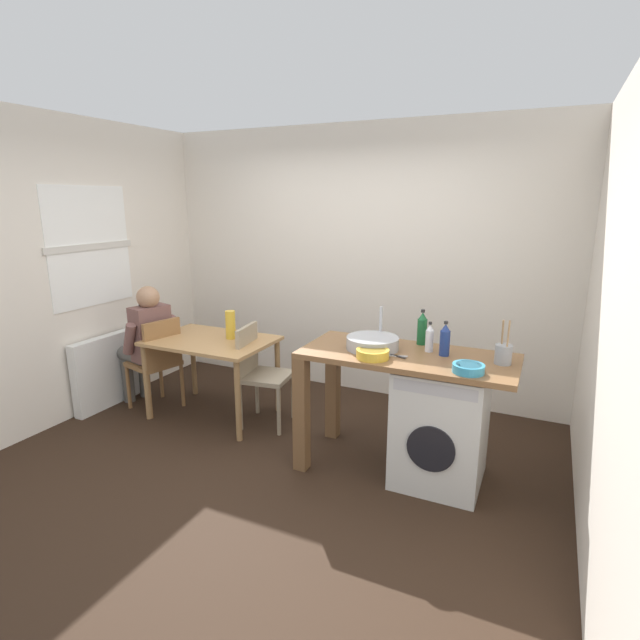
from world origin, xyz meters
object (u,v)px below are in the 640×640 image
at_px(colander, 468,368).
at_px(bottle_clear_small, 445,340).
at_px(seated_person, 147,340).
at_px(mixing_bowl, 373,353).
at_px(vase, 231,325).
at_px(dining_table, 212,349).
at_px(utensil_crock, 503,354).
at_px(chair_opposite, 259,370).
at_px(washing_machine, 441,424).
at_px(chair_person_seat, 158,359).
at_px(bottle_squat_brown, 430,338).
at_px(bottle_tall_green, 422,329).

bearing_deg(colander, bottle_clear_small, 126.06).
distance_m(seated_person, mixing_bowl, 2.43).
height_order(bottle_clear_small, vase, bottle_clear_small).
distance_m(dining_table, utensil_crock, 2.54).
height_order(chair_opposite, washing_machine, chair_opposite).
relative_size(chair_person_seat, bottle_clear_small, 3.64).
distance_m(chair_opposite, seated_person, 1.20).
relative_size(chair_opposite, washing_machine, 1.05).
bearing_deg(bottle_squat_brown, colander, -45.74).
bearing_deg(bottle_tall_green, bottle_squat_brown, -59.41).
relative_size(washing_machine, bottle_clear_small, 3.48).
distance_m(utensil_crock, vase, 2.38).
height_order(washing_machine, utensil_crock, utensil_crock).
distance_m(chair_opposite, bottle_tall_green, 1.53).
bearing_deg(seated_person, chair_opposite, -70.29).
relative_size(bottle_clear_small, mixing_bowl, 1.09).
xyz_separation_m(washing_machine, mixing_bowl, (-0.45, -0.20, 0.52)).
bearing_deg(colander, dining_table, 169.59).
distance_m(chair_opposite, utensil_crock, 2.10).
relative_size(dining_table, chair_person_seat, 1.22).
distance_m(chair_person_seat, vase, 0.82).
bearing_deg(utensil_crock, washing_machine, -171.90).
bearing_deg(chair_opposite, mixing_bowl, 61.35).
xyz_separation_m(washing_machine, bottle_tall_green, (-0.23, 0.27, 0.61)).
distance_m(chair_opposite, washing_machine, 1.68).
bearing_deg(chair_person_seat, washing_machine, -77.97).
bearing_deg(bottle_squat_brown, bottle_tall_green, 120.59).
height_order(seated_person, colander, seated_person).
relative_size(bottle_tall_green, vase, 1.03).
xyz_separation_m(mixing_bowl, colander, (0.64, -0.02, -0.00)).
bearing_deg(mixing_bowl, dining_table, 166.40).
bearing_deg(bottle_tall_green, vase, 178.77).
height_order(dining_table, seated_person, seated_person).
height_order(dining_table, colander, colander).
distance_m(chair_opposite, vase, 0.49).
height_order(washing_machine, bottle_squat_brown, bottle_squat_brown).
bearing_deg(chair_person_seat, dining_table, -63.85).
bearing_deg(seated_person, washing_machine, -78.65).
relative_size(chair_person_seat, colander, 4.50).
xyz_separation_m(dining_table, bottle_tall_green, (1.91, 0.06, 0.40)).
xyz_separation_m(bottle_tall_green, colander, (0.42, -0.49, -0.09)).
distance_m(bottle_tall_green, utensil_crock, 0.64).
bearing_deg(bottle_clear_small, colander, -53.94).
height_order(chair_opposite, bottle_clear_small, bottle_clear_small).
distance_m(bottle_tall_green, colander, 0.65).
relative_size(chair_person_seat, vase, 3.48).
bearing_deg(vase, chair_person_seat, -162.65).
relative_size(bottle_tall_green, bottle_squat_brown, 1.23).
height_order(dining_table, bottle_clear_small, bottle_clear_small).
bearing_deg(bottle_squat_brown, bottle_clear_small, -22.33).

